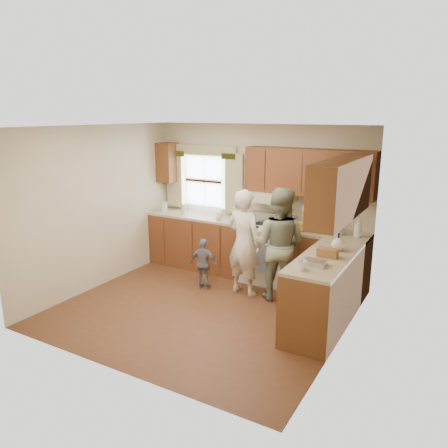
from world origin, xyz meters
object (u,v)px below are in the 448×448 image
Objects in this scene: woman_left at (244,243)px; woman_right at (279,244)px; stove at (266,253)px; child at (204,264)px.

woman_left is 0.97× the size of woman_right.
stove is at bearing -85.94° from woman_left.
woman_left reaches higher than child.
child is at bearing -130.34° from stove.
woman_right is at bearing -177.04° from child.
woman_left is 0.75m from child.
stove is 1.33× the size of child.
woman_left is at bearing 3.07° from woman_right.
stove is 0.82m from woman_right.
woman_left is (-0.07, -0.67, 0.34)m from stove.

